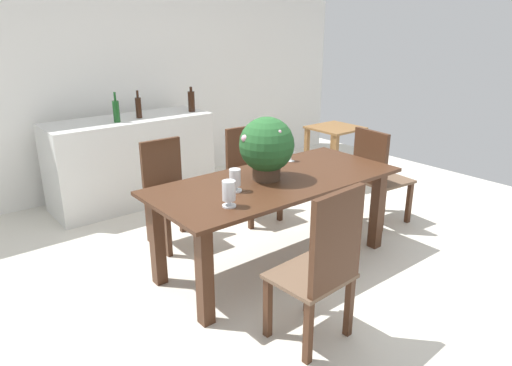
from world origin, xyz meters
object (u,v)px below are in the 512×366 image
(chair_near_left, at_px, (324,263))
(wine_bottle_dark, at_px, (191,101))
(crystal_vase_left, at_px, (235,179))
(crystal_vase_center_near, at_px, (229,192))
(kitchen_counter, at_px, (132,161))
(wine_bottle_clear, at_px, (116,111))
(side_table, at_px, (335,141))
(chair_far_left, at_px, (168,188))
(wine_glass, at_px, (291,149))
(chair_far_right, at_px, (249,169))
(flower_centerpiece, at_px, (267,146))
(dining_table, at_px, (276,194))
(chair_foot_end, at_px, (377,173))
(wine_bottle_amber, at_px, (138,107))

(chair_near_left, bearing_deg, wine_bottle_dark, -110.55)
(chair_near_left, relative_size, crystal_vase_left, 6.15)
(crystal_vase_center_near, relative_size, kitchen_counter, 0.10)
(wine_bottle_clear, relative_size, side_table, 0.43)
(chair_far_left, distance_m, wine_glass, 1.15)
(chair_far_right, relative_size, side_table, 1.30)
(chair_far_left, distance_m, flower_centerpiece, 1.10)
(dining_table, height_order, kitchen_counter, kitchen_counter)
(chair_foot_end, bearing_deg, wine_bottle_dark, 29.01)
(flower_centerpiece, bearing_deg, wine_bottle_dark, 75.36)
(crystal_vase_center_near, relative_size, wine_bottle_clear, 0.60)
(wine_bottle_clear, xyz_separation_m, wine_bottle_dark, (0.91, 0.04, 0.00))
(chair_near_left, height_order, wine_bottle_dark, wine_bottle_dark)
(chair_near_left, distance_m, crystal_vase_left, 0.97)
(dining_table, bearing_deg, kitchen_counter, 98.01)
(chair_far_left, distance_m, chair_near_left, 1.90)
(crystal_vase_left, relative_size, wine_bottle_clear, 0.55)
(chair_near_left, xyz_separation_m, crystal_vase_center_near, (-0.17, 0.71, 0.28))
(chair_near_left, distance_m, wine_bottle_amber, 3.01)
(kitchen_counter, bearing_deg, side_table, -23.21)
(dining_table, xyz_separation_m, wine_bottle_amber, (-0.19, 2.01, 0.44))
(wine_bottle_dark, bearing_deg, wine_bottle_amber, 177.79)
(chair_far_right, height_order, crystal_vase_center_near, crystal_vase_center_near)
(chair_near_left, bearing_deg, flower_centerpiece, -114.94)
(chair_near_left, relative_size, crystal_vase_center_near, 5.71)
(chair_foot_end, xyz_separation_m, wine_bottle_amber, (-1.50, 2.00, 0.54))
(flower_centerpiece, bearing_deg, wine_glass, 26.45)
(chair_far_right, relative_size, wine_bottle_amber, 3.14)
(dining_table, relative_size, chair_foot_end, 2.12)
(chair_far_right, bearing_deg, flower_centerpiece, -116.47)
(wine_glass, bearing_deg, wine_bottle_clear, 118.19)
(wine_bottle_amber, bearing_deg, chair_near_left, -95.03)
(flower_centerpiece, xyz_separation_m, wine_bottle_clear, (-0.40, 1.90, 0.05))
(kitchen_counter, bearing_deg, dining_table, -81.99)
(flower_centerpiece, relative_size, wine_bottle_amber, 1.69)
(chair_near_left, relative_size, wine_bottle_clear, 3.41)
(chair_far_left, relative_size, chair_near_left, 0.90)
(crystal_vase_center_near, bearing_deg, wine_bottle_amber, 79.06)
(kitchen_counter, height_order, wine_bottle_dark, wine_bottle_dark)
(chair_far_right, relative_size, flower_centerpiece, 1.86)
(chair_far_left, height_order, wine_bottle_clear, wine_bottle_clear)
(wine_bottle_clear, height_order, side_table, wine_bottle_clear)
(flower_centerpiece, distance_m, wine_bottle_dark, 2.00)
(wine_bottle_dark, bearing_deg, chair_foot_end, -66.39)
(wine_bottle_amber, xyz_separation_m, wine_bottle_clear, (-0.27, -0.06, 0.00))
(flower_centerpiece, bearing_deg, chair_near_left, -111.38)
(crystal_vase_left, distance_m, side_table, 2.63)
(dining_table, bearing_deg, crystal_vase_center_near, -159.25)
(wine_glass, bearing_deg, flower_centerpiece, -153.55)
(chair_far_left, height_order, wine_glass, chair_far_left)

